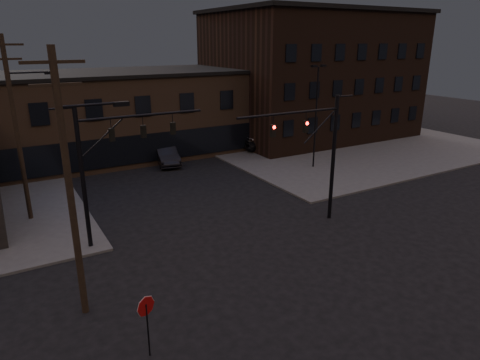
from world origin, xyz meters
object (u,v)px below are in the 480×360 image
object	(u,v)px
traffic_signal_far	(105,159)
parked_car_lot_b	(265,141)
stop_sign	(146,313)
traffic_signal_near	(320,147)
parked_car_lot_a	(266,142)
car_crossing	(166,155)

from	to	relation	value
traffic_signal_far	parked_car_lot_b	bearing A→B (deg)	35.80
stop_sign	traffic_signal_near	bearing A→B (deg)	25.90
traffic_signal_far	parked_car_lot_b	distance (m)	24.94
traffic_signal_near	parked_car_lot_b	world-z (taller)	traffic_signal_near
stop_sign	traffic_signal_far	bearing A→B (deg)	82.68
traffic_signal_near	parked_car_lot_b	distance (m)	19.96
traffic_signal_near	parked_car_lot_a	size ratio (longest dim) A/B	1.65
traffic_signal_near	parked_car_lot_b	size ratio (longest dim) A/B	1.56
traffic_signal_near	stop_sign	world-z (taller)	traffic_signal_near
traffic_signal_near	car_crossing	size ratio (longest dim) A/B	1.54
parked_car_lot_b	parked_car_lot_a	bearing A→B (deg)	144.56
parked_car_lot_b	traffic_signal_near	bearing A→B (deg)	146.48
parked_car_lot_a	parked_car_lot_b	bearing A→B (deg)	-18.27
parked_car_lot_a	car_crossing	distance (m)	10.82
traffic_signal_near	stop_sign	distance (m)	15.17
stop_sign	parked_car_lot_a	distance (m)	31.26
traffic_signal_near	traffic_signal_far	size ratio (longest dim) A/B	1.00
car_crossing	stop_sign	bearing A→B (deg)	-102.10
stop_sign	parked_car_lot_a	size ratio (longest dim) A/B	0.51
car_crossing	parked_car_lot_b	bearing A→B (deg)	11.78
stop_sign	parked_car_lot_b	size ratio (longest dim) A/B	0.48
traffic_signal_far	car_crossing	xyz separation A→B (m)	(8.68, 14.11, -4.15)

